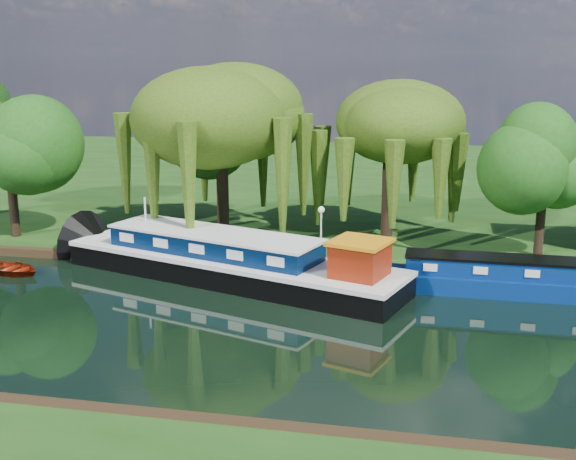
# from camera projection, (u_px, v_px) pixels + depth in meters

# --- Properties ---
(ground) EXTENTS (120.00, 120.00, 0.00)m
(ground) POSITION_uv_depth(u_px,v_px,m) (269.00, 331.00, 29.35)
(ground) COLOR black
(far_bank) EXTENTS (120.00, 52.00, 0.45)m
(far_bank) POSITION_uv_depth(u_px,v_px,m) (357.00, 182.00, 61.66)
(far_bank) COLOR #183C10
(far_bank) RESTS_ON ground
(dutch_barge) EXTENTS (18.35, 9.47, 3.80)m
(dutch_barge) POSITION_uv_depth(u_px,v_px,m) (233.00, 262.00, 35.70)
(dutch_barge) COLOR black
(dutch_barge) RESTS_ON ground
(narrowboat) EXTENTS (13.00, 2.37, 1.89)m
(narrowboat) POSITION_uv_depth(u_px,v_px,m) (504.00, 280.00, 33.74)
(narrowboat) COLOR navy
(narrowboat) RESTS_ON ground
(red_dinghy) EXTENTS (3.83, 3.15, 0.69)m
(red_dinghy) POSITION_uv_depth(u_px,v_px,m) (12.00, 273.00, 36.98)
(red_dinghy) COLOR maroon
(red_dinghy) RESTS_ON ground
(willow_left) EXTENTS (7.95, 7.95, 9.52)m
(willow_left) POSITION_uv_depth(u_px,v_px,m) (221.00, 118.00, 41.01)
(willow_left) COLOR black
(willow_left) RESTS_ON far_bank
(willow_right) EXTENTS (6.73, 6.73, 8.20)m
(willow_right) POSITION_uv_depth(u_px,v_px,m) (390.00, 135.00, 41.03)
(willow_right) COLOR black
(willow_right) RESTS_ON far_bank
(tree_far_left) EXTENTS (4.92, 4.92, 7.92)m
(tree_far_left) POSITION_uv_depth(u_px,v_px,m) (8.00, 144.00, 41.42)
(tree_far_left) COLOR black
(tree_far_left) RESTS_ON far_bank
(tree_far_mid) EXTENTS (4.85, 4.85, 7.94)m
(tree_far_mid) POSITION_uv_depth(u_px,v_px,m) (220.00, 139.00, 43.61)
(tree_far_mid) COLOR black
(tree_far_mid) RESTS_ON far_bank
(tree_far_right) EXTENTS (4.24, 4.24, 6.94)m
(tree_far_right) POSITION_uv_depth(u_px,v_px,m) (545.00, 167.00, 37.49)
(tree_far_right) COLOR black
(tree_far_right) RESTS_ON far_bank
(lamppost) EXTENTS (0.36, 0.36, 2.56)m
(lamppost) POSITION_uv_depth(u_px,v_px,m) (321.00, 217.00, 38.67)
(lamppost) COLOR silver
(lamppost) RESTS_ON far_bank
(mooring_posts) EXTENTS (19.16, 0.16, 1.00)m
(mooring_posts) POSITION_uv_depth(u_px,v_px,m) (295.00, 253.00, 37.21)
(mooring_posts) COLOR silver
(mooring_posts) RESTS_ON far_bank
(reeds_near) EXTENTS (33.70, 1.50, 1.10)m
(reeds_near) POSITION_uv_depth(u_px,v_px,m) (444.00, 427.00, 20.69)
(reeds_near) COLOR #225216
(reeds_near) RESTS_ON ground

